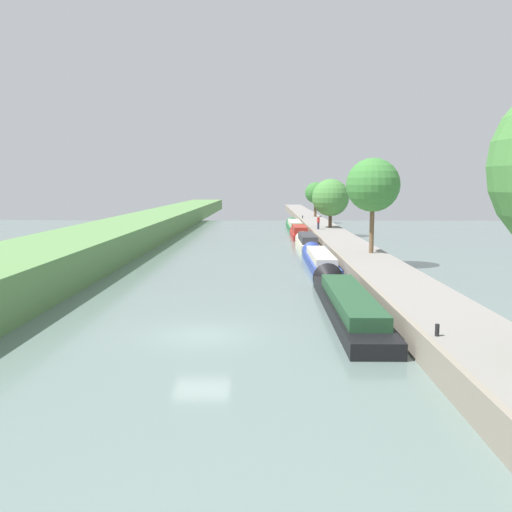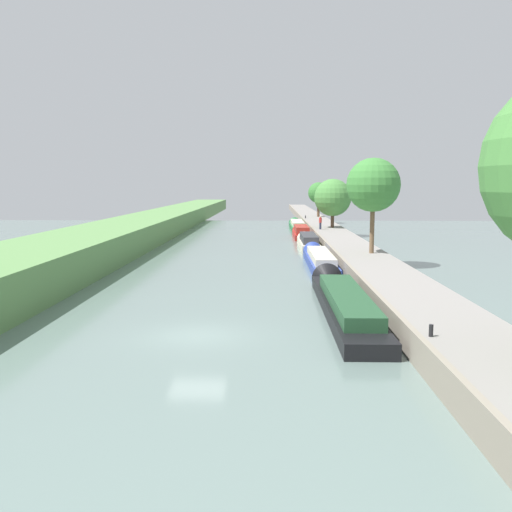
# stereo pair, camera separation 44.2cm
# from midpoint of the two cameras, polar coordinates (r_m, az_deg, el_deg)

# --- Properties ---
(ground_plane) EXTENTS (160.00, 160.00, 0.00)m
(ground_plane) POSITION_cam_midpoint_polar(r_m,az_deg,el_deg) (25.23, -6.10, -8.10)
(ground_plane) COLOR slate
(right_towpath) EXTENTS (3.98, 260.00, 1.18)m
(right_towpath) POSITION_cam_midpoint_polar(r_m,az_deg,el_deg) (26.09, 18.33, -6.57)
(right_towpath) COLOR gray
(right_towpath) RESTS_ON ground_plane
(stone_quay) EXTENTS (0.25, 260.00, 1.23)m
(stone_quay) POSITION_cam_midpoint_polar(r_m,az_deg,el_deg) (25.54, 13.77, -6.65)
(stone_quay) COLOR gray
(stone_quay) RESTS_ON ground_plane
(narrowboat_black) EXTENTS (2.17, 17.10, 2.06)m
(narrowboat_black) POSITION_cam_midpoint_polar(r_m,az_deg,el_deg) (30.28, 8.71, -4.48)
(narrowboat_black) COLOR black
(narrowboat_black) RESTS_ON ground_plane
(narrowboat_blue) EXTENTS (1.91, 14.57, 1.84)m
(narrowboat_blue) POSITION_cam_midpoint_polar(r_m,az_deg,el_deg) (46.47, 6.18, -0.33)
(narrowboat_blue) COLOR #283D93
(narrowboat_blue) RESTS_ON ground_plane
(narrowboat_cream) EXTENTS (1.86, 11.50, 2.02)m
(narrowboat_cream) POSITION_cam_midpoint_polar(r_m,az_deg,el_deg) (59.77, 4.97, 1.47)
(narrowboat_cream) COLOR beige
(narrowboat_cream) RESTS_ON ground_plane
(narrowboat_red) EXTENTS (1.94, 10.25, 2.12)m
(narrowboat_red) POSITION_cam_midpoint_polar(r_m,az_deg,el_deg) (71.36, 4.22, 2.42)
(narrowboat_red) COLOR maroon
(narrowboat_red) RESTS_ON ground_plane
(narrowboat_green) EXTENTS (2.04, 15.37, 1.94)m
(narrowboat_green) POSITION_cam_midpoint_polar(r_m,az_deg,el_deg) (85.44, 3.77, 3.16)
(narrowboat_green) COLOR #1E6033
(narrowboat_green) RESTS_ON ground_plane
(tree_rightbank_midnear) EXTENTS (4.29, 4.29, 7.61)m
(tree_rightbank_midnear) POSITION_cam_midpoint_polar(r_m,az_deg,el_deg) (45.70, 11.58, 7.10)
(tree_rightbank_midnear) COLOR brown
(tree_rightbank_midnear) RESTS_ON right_towpath
(tree_rightbank_midfar) EXTENTS (4.75, 4.75, 6.22)m
(tree_rightbank_midfar) POSITION_cam_midpoint_polar(r_m,az_deg,el_deg) (72.24, 7.45, 5.93)
(tree_rightbank_midfar) COLOR #4C3828
(tree_rightbank_midfar) RESTS_ON right_towpath
(tree_rightbank_far) EXTENTS (3.58, 3.58, 5.88)m
(tree_rightbank_far) POSITION_cam_midpoint_polar(r_m,az_deg,el_deg) (96.48, 5.97, 6.42)
(tree_rightbank_far) COLOR brown
(tree_rightbank_far) RESTS_ON right_towpath
(person_walking) EXTENTS (0.34, 0.34, 1.66)m
(person_walking) POSITION_cam_midpoint_polar(r_m,az_deg,el_deg) (69.44, 6.20, 3.45)
(person_walking) COLOR #282D42
(person_walking) RESTS_ON right_towpath
(mooring_bollard_near) EXTENTS (0.16, 0.16, 0.45)m
(mooring_bollard_near) POSITION_cam_midpoint_polar(r_m,az_deg,el_deg) (21.52, 17.45, -7.23)
(mooring_bollard_near) COLOR black
(mooring_bollard_near) RESTS_ON right_towpath
(mooring_bollard_far) EXTENTS (0.16, 0.16, 0.45)m
(mooring_bollard_far) POSITION_cam_midpoint_polar(r_m,az_deg,el_deg) (91.96, 4.64, 4.01)
(mooring_bollard_far) COLOR black
(mooring_bollard_far) RESTS_ON right_towpath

